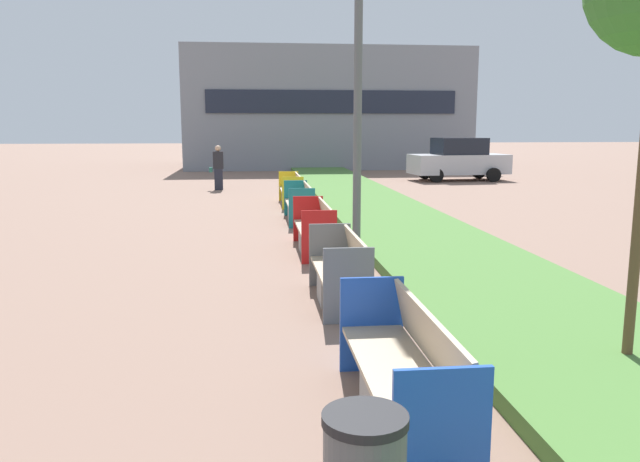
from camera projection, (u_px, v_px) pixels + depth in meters
planter_grass_strip at (472, 272)px, 9.86m from camera, size 2.80×120.00×0.18m
building_backdrop at (323, 110)px, 37.20m from camera, size 15.73×9.02×6.57m
bench_blue_frame at (403, 380)px, 4.97m from camera, size 0.65×2.32×0.94m
bench_grey_frame at (341, 276)px, 8.45m from camera, size 0.65×1.89×0.94m
bench_red_frame at (315, 232)px, 11.90m from camera, size 0.65×2.24×0.94m
bench_teal_frame at (300, 207)px, 15.65m from camera, size 0.65×2.19×0.94m
bench_yellow_frame at (292, 193)px, 18.92m from camera, size 0.65×2.21×0.94m
street_lamp_post at (359, 12)px, 10.22m from camera, size 0.24×0.44×7.69m
pedestrian_walking at (218, 167)px, 23.25m from camera, size 0.53×0.24×1.66m
parked_car_distant at (459, 160)px, 27.26m from camera, size 4.36×2.17×1.86m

